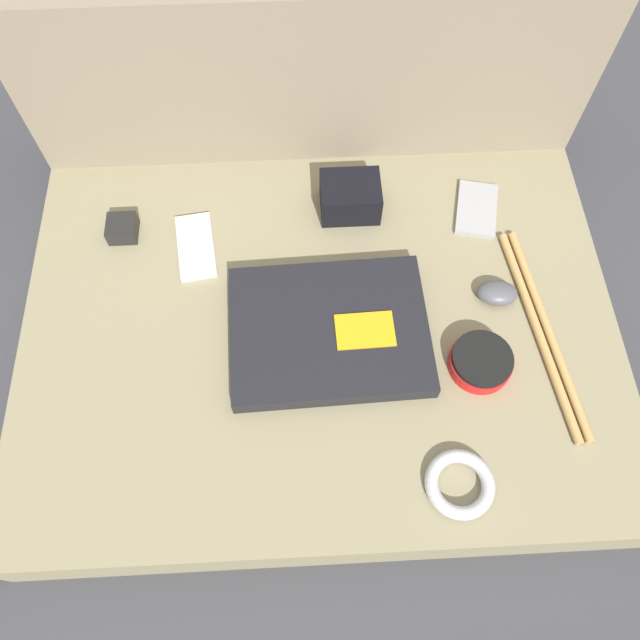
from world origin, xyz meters
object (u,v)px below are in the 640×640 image
laptop (330,331)px  charger_brick (122,228)px  camera_pouch (350,197)px  computer_mouse (497,293)px  phone_silver (196,246)px  speaker_puck (481,362)px  phone_black (477,209)px

laptop → charger_brick: laptop is taller
charger_brick → camera_pouch: bearing=5.0°
laptop → charger_brick: size_ratio=6.29×
computer_mouse → phone_silver: bearing=172.0°
speaker_puck → phone_silver: size_ratio=0.71×
computer_mouse → camera_pouch: size_ratio=0.68×
computer_mouse → camera_pouch: 0.30m
computer_mouse → camera_pouch: bearing=145.3°
laptop → speaker_puck: bearing=-17.6°
speaker_puck → phone_silver: (-0.44, 0.24, -0.01)m
speaker_puck → phone_black: speaker_puck is taller
phone_silver → phone_black: same height
phone_silver → computer_mouse: bearing=-21.3°
phone_silver → camera_pouch: 0.28m
laptop → speaker_puck: size_ratio=3.26×
speaker_puck → phone_black: (0.05, 0.29, -0.01)m
laptop → computer_mouse: bearing=9.6°
phone_silver → phone_black: (0.49, 0.05, -0.00)m
laptop → phone_black: size_ratio=2.48×
speaker_puck → phone_black: bearing=81.3°
laptop → computer_mouse: (0.27, 0.05, -0.00)m
computer_mouse → charger_brick: 0.63m
laptop → phone_black: (0.27, 0.23, -0.01)m
laptop → charger_brick: bearing=146.3°
speaker_puck → charger_brick: bearing=154.0°
charger_brick → phone_silver: bearing=-16.2°
camera_pouch → speaker_puck: bearing=-60.3°
speaker_puck → phone_silver: bearing=151.5°
laptop → speaker_puck: 0.24m
phone_silver → phone_black: bearing=-1.1°
laptop → phone_silver: size_ratio=2.33×
laptop → camera_pouch: size_ratio=3.08×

